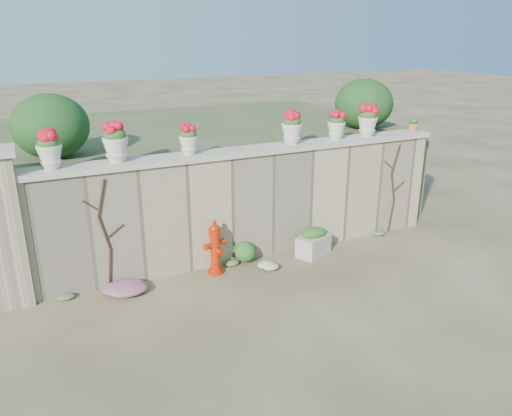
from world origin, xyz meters
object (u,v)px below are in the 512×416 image
urn_pot_0 (49,150)px  fire_hydrant (215,247)px  terracotta_pot (413,125)px  planter_box (314,242)px

urn_pot_0 → fire_hydrant: bearing=-10.5°
fire_hydrant → terracotta_pot: bearing=-12.6°
fire_hydrant → terracotta_pot: (4.68, 0.45, 1.72)m
urn_pot_0 → terracotta_pot: 7.13m
fire_hydrant → urn_pot_0: bearing=151.4°
fire_hydrant → terracotta_pot: size_ratio=3.71×
fire_hydrant → planter_box: bearing=-20.5°
fire_hydrant → terracotta_pot: terracotta_pot is taller
planter_box → terracotta_pot: size_ratio=2.84×
planter_box → urn_pot_0: size_ratio=1.31×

